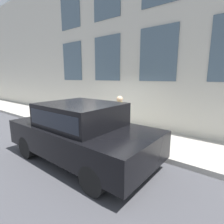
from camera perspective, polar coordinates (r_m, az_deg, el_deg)
name	(u,v)px	position (r m, az deg, el deg)	size (l,w,h in m)	color
ground_plane	(94,141)	(6.67, -5.97, -9.31)	(80.00, 80.00, 0.00)	#47474C
sidewalk	(113,131)	(7.49, 0.42, -6.34)	(2.38, 60.00, 0.15)	#B2ADA3
building_facade	(132,36)	(8.44, 6.57, 23.47)	(0.33, 40.00, 8.26)	beige
fire_hydrant	(104,124)	(6.64, -2.49, -3.96)	(0.36, 0.46, 0.87)	#2D7260
person	(120,112)	(6.65, 2.48, 0.10)	(0.36, 0.24, 1.51)	#726651
parked_car_black_near	(81,129)	(5.00, -9.98, -5.63)	(2.05, 4.35, 1.64)	black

